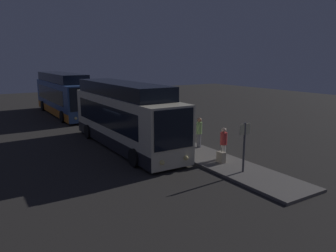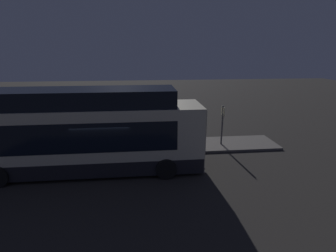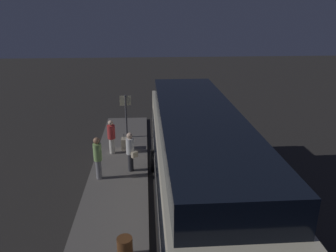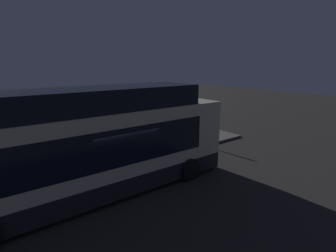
{
  "view_description": "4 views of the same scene",
  "coord_description": "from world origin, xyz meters",
  "px_view_note": "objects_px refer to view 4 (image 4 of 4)",
  "views": [
    {
      "loc": [
        17.24,
        -8.15,
        5.36
      ],
      "look_at": [
        3.11,
        0.67,
        1.95
      ],
      "focal_mm": 35.0,
      "sensor_mm": 36.0,
      "label": 1
    },
    {
      "loc": [
        1.77,
        -11.96,
        5.63
      ],
      "look_at": [
        3.11,
        0.67,
        1.95
      ],
      "focal_mm": 28.0,
      "sensor_mm": 36.0,
      "label": 2
    },
    {
      "loc": [
        -10.28,
        1.58,
        6.7
      ],
      "look_at": [
        3.11,
        0.67,
        1.95
      ],
      "focal_mm": 35.0,
      "sensor_mm": 36.0,
      "label": 3
    },
    {
      "loc": [
        -4.16,
        -8.72,
        4.79
      ],
      "look_at": [
        3.11,
        0.67,
        1.95
      ],
      "focal_mm": 28.0,
      "sensor_mm": 36.0,
      "label": 4
    }
  ],
  "objects_px": {
    "suitcase": "(171,141)",
    "sign_post": "(193,117)",
    "passenger_waiting": "(140,138)",
    "bus_lead": "(86,150)",
    "trash_bin": "(25,177)",
    "passenger_boarding": "(117,134)",
    "passenger_with_bags": "(159,130)"
  },
  "relations": [
    {
      "from": "suitcase",
      "to": "sign_post",
      "type": "height_order",
      "value": "sign_post"
    },
    {
      "from": "passenger_waiting",
      "to": "sign_post",
      "type": "distance_m",
      "value": 4.09
    },
    {
      "from": "bus_lead",
      "to": "trash_bin",
      "type": "distance_m",
      "value": 3.11
    },
    {
      "from": "passenger_boarding",
      "to": "passenger_waiting",
      "type": "xyz_separation_m",
      "value": [
        0.6,
        -1.29,
        -0.05
      ]
    },
    {
      "from": "bus_lead",
      "to": "trash_bin",
      "type": "relative_size",
      "value": 17.31
    },
    {
      "from": "bus_lead",
      "to": "sign_post",
      "type": "xyz_separation_m",
      "value": [
        7.62,
        2.62,
        -0.18
      ]
    },
    {
      "from": "passenger_with_bags",
      "to": "sign_post",
      "type": "height_order",
      "value": "sign_post"
    },
    {
      "from": "passenger_boarding",
      "to": "sign_post",
      "type": "distance_m",
      "value": 4.75
    },
    {
      "from": "passenger_with_bags",
      "to": "trash_bin",
      "type": "height_order",
      "value": "passenger_with_bags"
    },
    {
      "from": "suitcase",
      "to": "trash_bin",
      "type": "height_order",
      "value": "suitcase"
    },
    {
      "from": "suitcase",
      "to": "passenger_waiting",
      "type": "bearing_deg",
      "value": -169.82
    },
    {
      "from": "passenger_waiting",
      "to": "passenger_boarding",
      "type": "bearing_deg",
      "value": -18.17
    },
    {
      "from": "passenger_with_bags",
      "to": "suitcase",
      "type": "distance_m",
      "value": 0.96
    },
    {
      "from": "bus_lead",
      "to": "passenger_with_bags",
      "type": "distance_m",
      "value": 6.44
    },
    {
      "from": "passenger_waiting",
      "to": "suitcase",
      "type": "height_order",
      "value": "passenger_waiting"
    },
    {
      "from": "bus_lead",
      "to": "passenger_with_bags",
      "type": "bearing_deg",
      "value": 30.29
    },
    {
      "from": "trash_bin",
      "to": "passenger_boarding",
      "type": "bearing_deg",
      "value": 15.73
    },
    {
      "from": "bus_lead",
      "to": "suitcase",
      "type": "distance_m",
      "value": 6.71
    },
    {
      "from": "passenger_boarding",
      "to": "suitcase",
      "type": "relative_size",
      "value": 2.26
    },
    {
      "from": "passenger_boarding",
      "to": "suitcase",
      "type": "xyz_separation_m",
      "value": [
        3.01,
        -0.86,
        -0.73
      ]
    },
    {
      "from": "trash_bin",
      "to": "sign_post",
      "type": "bearing_deg",
      "value": 2.58
    },
    {
      "from": "passenger_boarding",
      "to": "passenger_waiting",
      "type": "relative_size",
      "value": 1.03
    },
    {
      "from": "sign_post",
      "to": "trash_bin",
      "type": "xyz_separation_m",
      "value": [
        -9.35,
        -0.42,
        -1.16
      ]
    },
    {
      "from": "passenger_with_bags",
      "to": "suitcase",
      "type": "bearing_deg",
      "value": 64.59
    },
    {
      "from": "suitcase",
      "to": "bus_lead",
      "type": "bearing_deg",
      "value": -156.0
    },
    {
      "from": "passenger_boarding",
      "to": "trash_bin",
      "type": "xyz_separation_m",
      "value": [
        -4.72,
        -1.33,
        -0.68
      ]
    },
    {
      "from": "trash_bin",
      "to": "suitcase",
      "type": "bearing_deg",
      "value": 3.46
    },
    {
      "from": "passenger_boarding",
      "to": "passenger_with_bags",
      "type": "relative_size",
      "value": 1.08
    },
    {
      "from": "passenger_waiting",
      "to": "passenger_with_bags",
      "type": "height_order",
      "value": "passenger_waiting"
    },
    {
      "from": "passenger_waiting",
      "to": "bus_lead",
      "type": "bearing_deg",
      "value": 78.77
    },
    {
      "from": "sign_post",
      "to": "passenger_boarding",
      "type": "bearing_deg",
      "value": 168.93
    },
    {
      "from": "bus_lead",
      "to": "passenger_waiting",
      "type": "bearing_deg",
      "value": 31.94
    }
  ]
}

